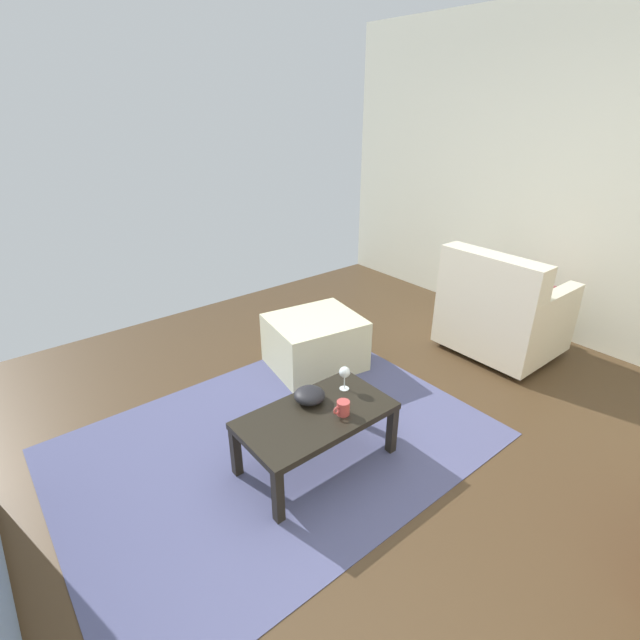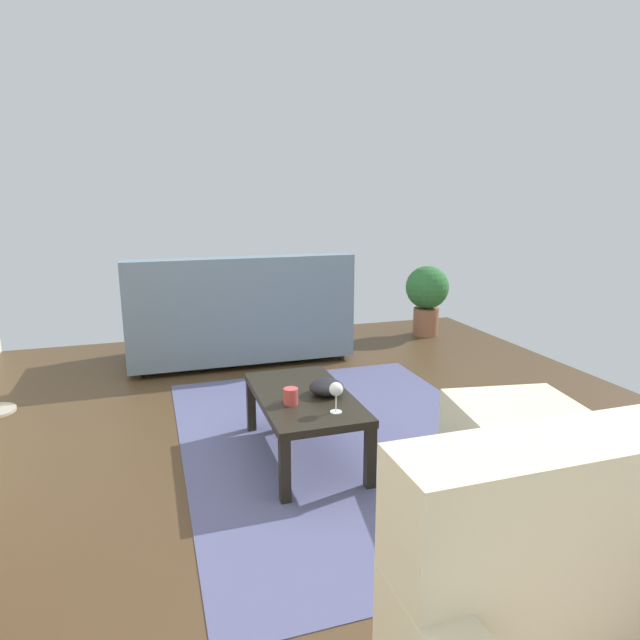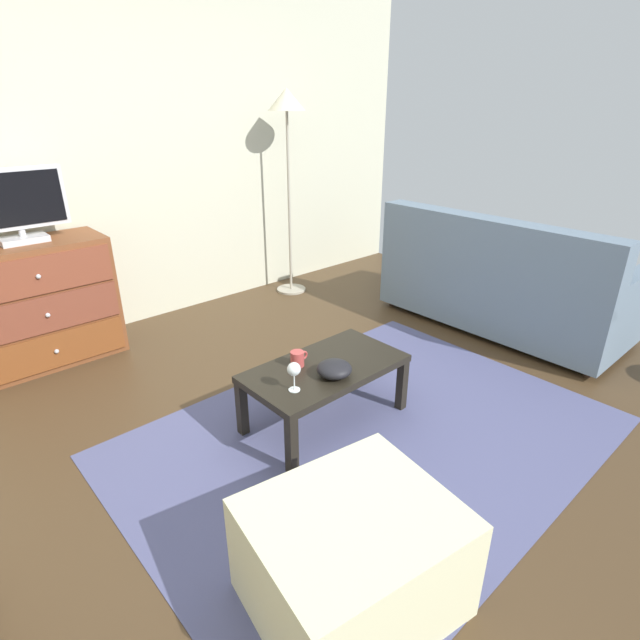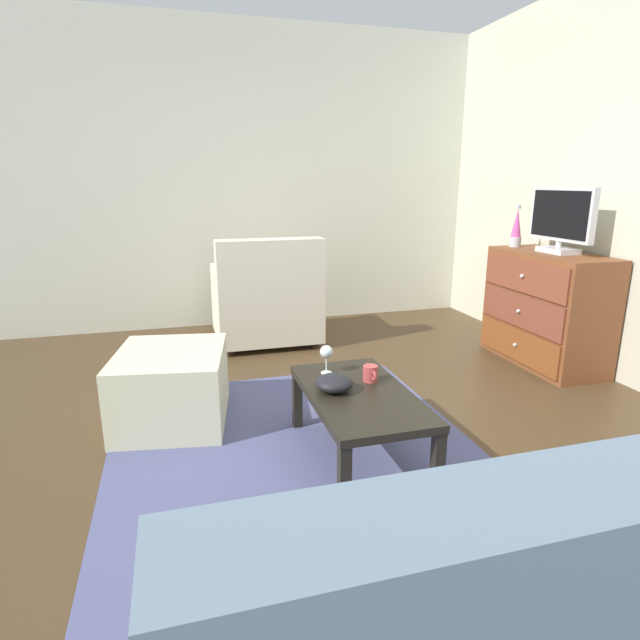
{
  "view_description": "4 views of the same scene",
  "coord_description": "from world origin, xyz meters",
  "px_view_note": "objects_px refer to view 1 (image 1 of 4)",
  "views": [
    {
      "loc": [
        1.46,
        1.8,
        2.0
      ],
      "look_at": [
        -0.01,
        -0.03,
        0.87
      ],
      "focal_mm": 25.88,
      "sensor_mm": 36.0,
      "label": 1
    },
    {
      "loc": [
        -2.54,
        0.85,
        1.42
      ],
      "look_at": [
        -0.03,
        0.05,
        0.81
      ],
      "focal_mm": 30.25,
      "sensor_mm": 36.0,
      "label": 2
    },
    {
      "loc": [
        -1.52,
        -1.67,
        1.71
      ],
      "look_at": [
        -0.12,
        -0.12,
        0.78
      ],
      "focal_mm": 27.7,
      "sensor_mm": 36.0,
      "label": 3
    },
    {
      "loc": [
        2.34,
        -0.74,
        1.37
      ],
      "look_at": [
        0.22,
        -0.14,
        0.78
      ],
      "focal_mm": 28.94,
      "sensor_mm": 36.0,
      "label": 4
    }
  ],
  "objects_px": {
    "wine_glass": "(345,373)",
    "bowl_decorative": "(310,395)",
    "armchair": "(502,313)",
    "mug": "(343,408)",
    "ottoman": "(315,342)",
    "coffee_table": "(316,420)"
  },
  "relations": [
    {
      "from": "wine_glass",
      "to": "armchair",
      "type": "bearing_deg",
      "value": -179.74
    },
    {
      "from": "wine_glass",
      "to": "mug",
      "type": "relative_size",
      "value": 1.38
    },
    {
      "from": "bowl_decorative",
      "to": "ottoman",
      "type": "height_order",
      "value": "bowl_decorative"
    },
    {
      "from": "wine_glass",
      "to": "bowl_decorative",
      "type": "height_order",
      "value": "wine_glass"
    },
    {
      "from": "mug",
      "to": "bowl_decorative",
      "type": "bearing_deg",
      "value": -71.51
    },
    {
      "from": "wine_glass",
      "to": "bowl_decorative",
      "type": "distance_m",
      "value": 0.26
    },
    {
      "from": "wine_glass",
      "to": "armchair",
      "type": "height_order",
      "value": "armchair"
    },
    {
      "from": "ottoman",
      "to": "wine_glass",
      "type": "bearing_deg",
      "value": 63.37
    },
    {
      "from": "ottoman",
      "to": "bowl_decorative",
      "type": "bearing_deg",
      "value": 49.97
    },
    {
      "from": "bowl_decorative",
      "to": "armchair",
      "type": "bearing_deg",
      "value": 179.3
    },
    {
      "from": "coffee_table",
      "to": "wine_glass",
      "type": "height_order",
      "value": "wine_glass"
    },
    {
      "from": "mug",
      "to": "armchair",
      "type": "xyz_separation_m",
      "value": [
        -1.96,
        -0.19,
        -0.03
      ]
    },
    {
      "from": "ottoman",
      "to": "mug",
      "type": "bearing_deg",
      "value": 59.75
    },
    {
      "from": "coffee_table",
      "to": "mug",
      "type": "relative_size",
      "value": 7.94
    },
    {
      "from": "coffee_table",
      "to": "bowl_decorative",
      "type": "bearing_deg",
      "value": -109.74
    },
    {
      "from": "wine_glass",
      "to": "ottoman",
      "type": "bearing_deg",
      "value": -116.63
    },
    {
      "from": "mug",
      "to": "ottoman",
      "type": "bearing_deg",
      "value": -120.25
    },
    {
      "from": "wine_glass",
      "to": "coffee_table",
      "type": "bearing_deg",
      "value": 16.03
    },
    {
      "from": "mug",
      "to": "ottoman",
      "type": "distance_m",
      "value": 1.18
    },
    {
      "from": "bowl_decorative",
      "to": "armchair",
      "type": "relative_size",
      "value": 0.2
    },
    {
      "from": "wine_glass",
      "to": "armchair",
      "type": "distance_m",
      "value": 1.79
    },
    {
      "from": "wine_glass",
      "to": "ottoman",
      "type": "distance_m",
      "value": 0.95
    }
  ]
}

